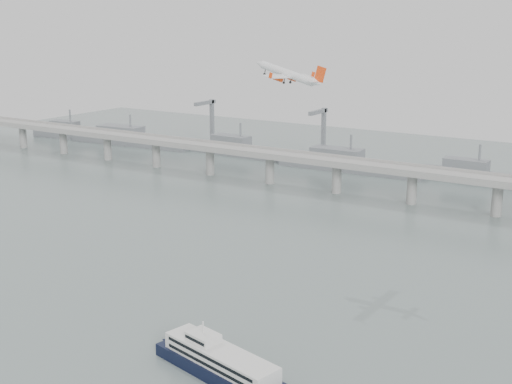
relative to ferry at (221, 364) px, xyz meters
The scene contains 5 objects.
ground 50.64m from the ferry, 143.30° to the left, with size 900.00×900.00×0.00m, color slate.
bridge 234.26m from the ferry, 100.25° to the left, with size 800.00×22.00×23.90m.
distant_fleet 354.27m from the ferry, 123.55° to the left, with size 453.00×60.90×40.00m.
ferry is the anchor object (origin of this frame).
airliner 144.45m from the ferry, 109.68° to the left, with size 38.52×34.80×11.98m.
Camera 1 is at (153.11, -188.61, 109.33)m, focal length 48.00 mm.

